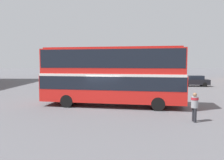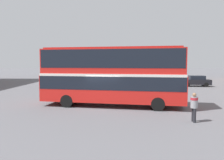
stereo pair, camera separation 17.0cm
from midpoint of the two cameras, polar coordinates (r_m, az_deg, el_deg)
name	(u,v)px [view 2 (the right image)]	position (r m, az deg, el deg)	size (l,w,h in m)	color
ground_plane	(103,107)	(17.05, -2.03, -7.09)	(240.00, 240.00, 0.00)	#5B5B60
double_decker_bus	(112,73)	(17.16, 0.29, 1.86)	(11.35, 4.28, 4.61)	red
pedestrian_foreground	(194,104)	(13.53, 21.00, -5.92)	(0.44, 0.44, 1.71)	#232328
parked_car_kerb_near	(59,83)	(30.24, -13.58, -0.67)	(4.24, 2.01, 1.51)	slate
parked_car_kerb_far	(196,81)	(34.16, 21.16, -0.22)	(4.26, 2.11, 1.58)	black
parked_car_side_street	(84,79)	(35.00, -7.14, 0.22)	(4.90, 2.65, 1.64)	navy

